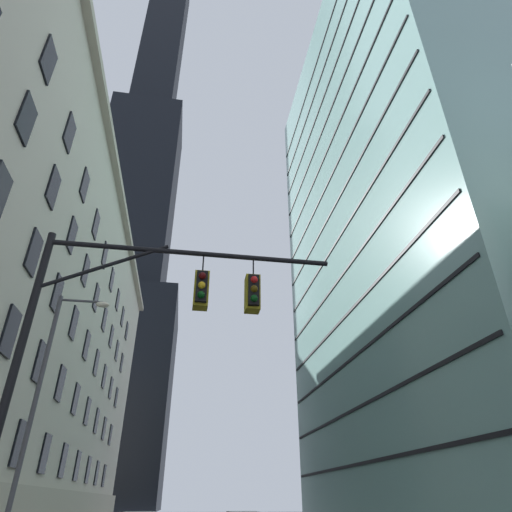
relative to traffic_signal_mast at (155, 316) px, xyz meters
The scene contains 4 objects.
dark_skyscraper 111.09m from the traffic_signal_mast, 100.54° to the left, with size 29.64×29.64×213.29m.
glass_office_midrise 40.75m from the traffic_signal_mast, 46.91° to the left, with size 15.71×37.71×58.94m.
traffic_signal_mast is the anchor object (origin of this frame).
street_lamppost 8.00m from the traffic_signal_mast, 121.82° to the left, with size 2.08×0.32×8.67m.
Camera 1 is at (-2.80, -7.38, 1.38)m, focal length 30.21 mm.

